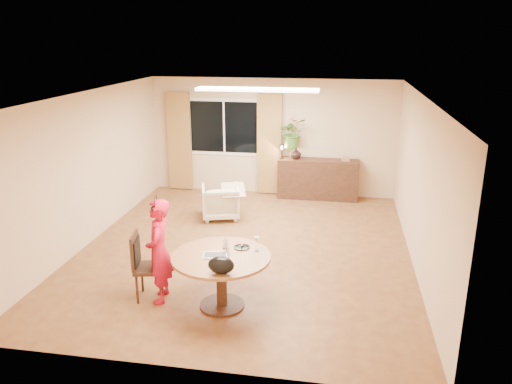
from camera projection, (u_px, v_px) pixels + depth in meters
The scene contains 24 objects.
floor at pixel (245, 249), 8.53m from camera, with size 6.50×6.50×0.00m, color brown.
ceiling at pixel (244, 95), 7.74m from camera, with size 6.50×6.50×0.00m, color white.
wall_back at pixel (272, 137), 11.19m from camera, with size 5.50×5.50×0.00m, color #D2B188.
wall_left at pixel (88, 169), 8.58m from camera, with size 6.50×6.50×0.00m, color #D2B188.
wall_right at pixel (420, 184), 7.69m from camera, with size 6.50×6.50×0.00m, color #D2B188.
window at pixel (224, 127), 11.29m from camera, with size 1.70×0.03×1.30m.
curtain_left at pixel (179, 142), 11.49m from camera, with size 0.55×0.08×2.25m, color brown.
curtain_right at pixel (269, 145), 11.16m from camera, with size 0.55×0.08×2.25m, color brown.
ceiling_panel at pixel (257, 90), 8.88m from camera, with size 2.20×0.35×0.05m, color white.
dining_table at pixel (221, 267), 6.56m from camera, with size 1.31×1.31×0.74m.
dining_chair at pixel (151, 266), 6.82m from camera, with size 0.45×0.41×0.95m, color black, non-canonical shape.
child at pixel (159, 251), 6.70m from camera, with size 0.35×0.53×1.45m, color red.
laptop at pixel (215, 248), 6.48m from camera, with size 0.34×0.23×0.23m, color #B7B7BC, non-canonical shape.
tumbler at pixel (225, 244), 6.72m from camera, with size 0.07×0.07×0.11m, color white, non-canonical shape.
wine_glass at pixel (257, 244), 6.63m from camera, with size 0.07×0.07×0.20m, color white, non-canonical shape.
pot_lid at pixel (242, 247), 6.74m from camera, with size 0.21×0.21×0.03m, color white, non-canonical shape.
handbag at pixel (221, 265), 5.99m from camera, with size 0.33×0.19×0.22m, color black, non-canonical shape.
armchair at pixel (220, 202), 9.89m from camera, with size 0.71×0.74×0.67m, color beige.
throw at pixel (233, 186), 9.70m from camera, with size 0.45×0.55×0.03m, color beige, non-canonical shape.
sideboard at pixel (318, 179), 11.05m from camera, with size 1.77×0.43×0.88m, color black.
vase at pixel (296, 153), 10.96m from camera, with size 0.24×0.24×0.25m, color black.
bouquet at pixel (293, 133), 10.84m from camera, with size 0.59×0.51×0.66m, color #306626.
book_stack at pixel (346, 159), 10.81m from camera, with size 0.19×0.14×0.08m, color #95674C, non-canonical shape.
desk_lamp at pixel (282, 152), 10.95m from camera, with size 0.13×0.13×0.32m, color black, non-canonical shape.
Camera 1 is at (1.50, -7.69, 3.50)m, focal length 35.00 mm.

